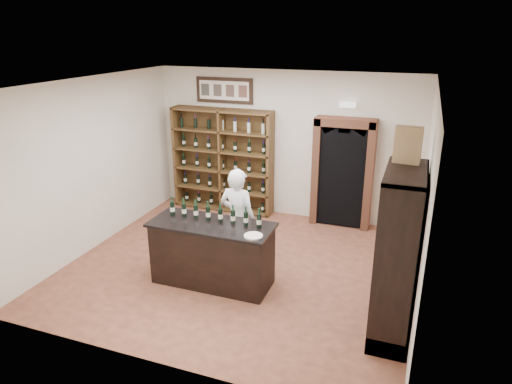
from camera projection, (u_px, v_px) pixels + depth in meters
The scene contains 22 objects.
floor at pixel (239, 266), 7.62m from camera, with size 5.50×5.50×0.00m, color #9B583E.
ceiling at pixel (237, 83), 6.61m from camera, with size 5.50×5.50×0.00m, color white.
wall_back at pixel (284, 145), 9.33m from camera, with size 5.50×0.04×3.00m, color silver.
wall_left at pixel (93, 164), 8.00m from camera, with size 0.04×5.00×3.00m, color silver.
wall_right at pixel (425, 203), 6.23m from camera, with size 0.04×5.00×3.00m, color silver.
wine_shelf at pixel (223, 160), 9.73m from camera, with size 2.20×0.38×2.20m.
framed_picture at pixel (224, 90), 9.36m from camera, with size 1.25×0.04×0.52m, color black.
arched_doorway at pixel (343, 170), 8.89m from camera, with size 1.17×0.35×2.17m.
emergency_light at pixel (348, 105), 8.55m from camera, with size 0.30×0.10×0.10m, color white.
tasting_counter at pixel (212, 254), 6.99m from camera, with size 1.88×0.78×1.00m.
counter_bottle_0 at pixel (172, 208), 7.11m from camera, with size 0.07×0.07×0.30m.
counter_bottle_1 at pixel (184, 210), 7.05m from camera, with size 0.07×0.07×0.30m.
counter_bottle_2 at pixel (196, 212), 6.98m from camera, with size 0.07×0.07×0.30m.
counter_bottle_3 at pixel (208, 213), 6.92m from camera, with size 0.07×0.07×0.30m.
counter_bottle_4 at pixel (220, 215), 6.85m from camera, with size 0.07×0.07×0.30m.
counter_bottle_5 at pixel (233, 217), 6.78m from camera, with size 0.07×0.07×0.30m.
counter_bottle_6 at pixel (246, 219), 6.72m from camera, with size 0.07×0.07×0.30m.
counter_bottle_7 at pixel (259, 221), 6.65m from camera, with size 0.07×0.07×0.30m.
side_cabinet at pixel (397, 280), 5.76m from camera, with size 0.48×1.20×2.20m.
shopkeeper at pixel (238, 219), 7.37m from camera, with size 0.62×0.41×1.70m, color white.
plate at pixel (253, 236), 6.39m from camera, with size 0.27×0.27×0.02m, color silver.
wine_crate at pixel (408, 145), 5.50m from camera, with size 0.32×0.13×0.45m, color tan.
Camera 1 is at (2.57, -6.25, 3.76)m, focal length 32.00 mm.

